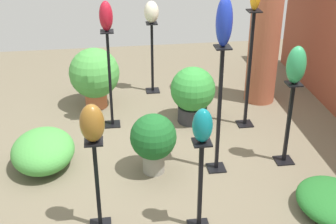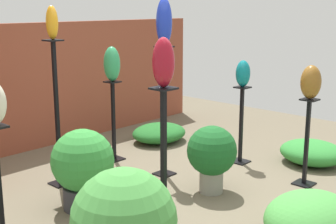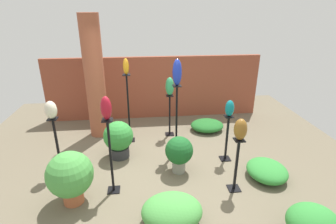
% 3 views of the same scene
% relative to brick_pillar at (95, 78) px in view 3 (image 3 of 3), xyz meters
% --- Properties ---
extents(ground_plane, '(8.00, 8.00, 0.00)m').
position_rel_brick_pillar_xyz_m(ground_plane, '(1.36, -1.65, -1.36)').
color(ground_plane, '#6B604C').
extents(brick_wall_back, '(5.60, 0.12, 1.64)m').
position_rel_brick_pillar_xyz_m(brick_wall_back, '(1.36, 0.92, -0.54)').
color(brick_wall_back, brown).
rests_on(brick_wall_back, ground).
extents(brick_pillar, '(0.43, 0.43, 2.71)m').
position_rel_brick_pillar_xyz_m(brick_pillar, '(0.00, 0.00, 0.00)').
color(brick_pillar, '#9E5138').
rests_on(brick_pillar, ground).
extents(pedestal_amber, '(0.20, 0.20, 1.53)m').
position_rel_brick_pillar_xyz_m(pedestal_amber, '(0.72, -0.42, -0.65)').
color(pedestal_amber, black).
rests_on(pedestal_amber, ground).
extents(pedestal_ivory, '(0.20, 0.20, 1.07)m').
position_rel_brick_pillar_xyz_m(pedestal_ivory, '(-0.51, -1.51, -0.87)').
color(pedestal_ivory, black).
rests_on(pedestal_ivory, ground).
extents(pedestal_ruby, '(0.20, 0.20, 1.28)m').
position_rel_brick_pillar_xyz_m(pedestal_ruby, '(0.49, -2.15, -0.77)').
color(pedestal_ruby, black).
rests_on(pedestal_ruby, ground).
extents(pedestal_jade, '(0.20, 0.20, 0.98)m').
position_rel_brick_pillar_xyz_m(pedestal_jade, '(1.64, -0.22, -0.91)').
color(pedestal_jade, black).
rests_on(pedestal_jade, ground).
extents(pedestal_cobalt, '(0.20, 0.20, 1.44)m').
position_rel_brick_pillar_xyz_m(pedestal_cobalt, '(1.68, -1.03, -0.69)').
color(pedestal_cobalt, black).
rests_on(pedestal_cobalt, ground).
extents(pedestal_teal, '(0.20, 0.20, 0.93)m').
position_rel_brick_pillar_xyz_m(pedestal_teal, '(2.61, -1.41, -0.94)').
color(pedestal_teal, black).
rests_on(pedestal_teal, ground).
extents(pedestal_bronze, '(0.20, 0.20, 0.93)m').
position_rel_brick_pillar_xyz_m(pedestal_bronze, '(2.47, -2.33, -0.94)').
color(pedestal_bronze, black).
rests_on(pedestal_bronze, ground).
extents(art_vase_amber, '(0.12, 0.13, 0.33)m').
position_rel_brick_pillar_xyz_m(art_vase_amber, '(0.72, -0.42, 0.34)').
color(art_vase_amber, orange).
rests_on(art_vase_amber, pedestal_amber).
extents(art_vase_ivory, '(0.19, 0.21, 0.31)m').
position_rel_brick_pillar_xyz_m(art_vase_ivory, '(-0.51, -1.51, -0.14)').
color(art_vase_ivory, beige).
rests_on(art_vase_ivory, pedestal_ivory).
extents(art_vase_ruby, '(0.16, 0.16, 0.36)m').
position_rel_brick_pillar_xyz_m(art_vase_ruby, '(0.49, -2.15, 0.10)').
color(art_vase_ruby, maroon).
rests_on(art_vase_ruby, pedestal_ruby).
extents(art_vase_jade, '(0.19, 0.21, 0.41)m').
position_rel_brick_pillar_xyz_m(art_vase_jade, '(1.64, -0.22, -0.17)').
color(art_vase_jade, '#2D9356').
rests_on(art_vase_jade, pedestal_jade).
extents(art_vase_cobalt, '(0.17, 0.17, 0.50)m').
position_rel_brick_pillar_xyz_m(art_vase_cobalt, '(1.68, -1.03, 0.33)').
color(art_vase_cobalt, '#192D9E').
rests_on(art_vase_cobalt, pedestal_cobalt).
extents(art_vase_teal, '(0.16, 0.17, 0.31)m').
position_rel_brick_pillar_xyz_m(art_vase_teal, '(2.61, -1.41, -0.27)').
color(art_vase_teal, '#0F727A').
rests_on(art_vase_teal, pedestal_teal).
extents(art_vase_bronze, '(0.20, 0.21, 0.35)m').
position_rel_brick_pillar_xyz_m(art_vase_bronze, '(2.47, -2.33, -0.26)').
color(art_vase_bronze, brown).
rests_on(art_vase_bronze, pedestal_bronze).
extents(potted_plant_mid_right, '(0.59, 0.59, 0.76)m').
position_rel_brick_pillar_xyz_m(potted_plant_mid_right, '(0.52, -1.09, -0.94)').
color(potted_plant_mid_right, '#2D2D33').
rests_on(potted_plant_mid_right, ground).
extents(potted_plant_near_pillar, '(0.50, 0.50, 0.69)m').
position_rel_brick_pillar_xyz_m(potted_plant_near_pillar, '(1.64, -1.73, -0.95)').
color(potted_plant_near_pillar, gray).
rests_on(potted_plant_near_pillar, ground).
extents(potted_plant_back_center, '(0.69, 0.69, 0.86)m').
position_rel_brick_pillar_xyz_m(potted_plant_back_center, '(-0.10, -2.35, -0.87)').
color(potted_plant_back_center, '#B25B38').
rests_on(potted_plant_back_center, ground).
extents(foliage_bed_east, '(0.68, 0.62, 0.41)m').
position_rel_brick_pillar_xyz_m(foliage_bed_east, '(3.16, -3.35, -1.15)').
color(foliage_bed_east, '#338C38').
rests_on(foliage_bed_east, ground).
extents(foliage_bed_west, '(0.80, 0.68, 0.25)m').
position_rel_brick_pillar_xyz_m(foliage_bed_west, '(2.57, -0.09, -1.23)').
color(foliage_bed_west, '#236B28').
rests_on(foliage_bed_west, ground).
extents(foliage_bed_center, '(0.85, 0.70, 0.40)m').
position_rel_brick_pillar_xyz_m(foliage_bed_center, '(1.36, -2.94, -1.16)').
color(foliage_bed_center, '#479942').
rests_on(foliage_bed_center, ground).
extents(foliage_bed_rear, '(0.69, 0.77, 0.28)m').
position_rel_brick_pillar_xyz_m(foliage_bed_rear, '(3.15, -2.08, -1.22)').
color(foliage_bed_rear, '#338C38').
rests_on(foliage_bed_rear, ground).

